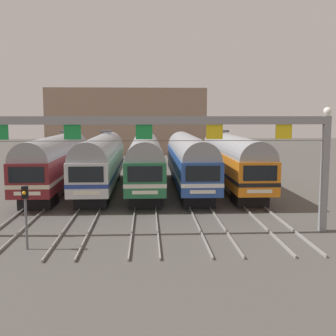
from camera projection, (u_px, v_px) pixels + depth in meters
name	position (u px, v px, depth m)	size (l,w,h in m)	color
ground_plane	(146.00, 190.00, 36.54)	(160.00, 160.00, 0.00)	#4C4944
track_bed	(146.00, 166.00, 53.37)	(16.81, 70.00, 0.15)	gray
commuter_train_maroon	(56.00, 160.00, 35.82)	(2.88, 18.06, 5.05)	maroon
commuter_train_silver	(101.00, 160.00, 36.01)	(2.88, 18.06, 5.05)	silver
commuter_train_green	(145.00, 160.00, 36.20)	(2.88, 18.06, 4.77)	#236B42
commuter_train_blue	(189.00, 159.00, 36.39)	(2.88, 18.06, 4.77)	#284C9E
commuter_train_orange	(233.00, 159.00, 36.58)	(2.88, 18.06, 5.05)	orange
catenary_gantry	(144.00, 140.00, 22.51)	(20.54, 0.44, 6.97)	gray
yard_signal_mast	(25.00, 205.00, 20.13)	(0.28, 0.35, 3.18)	#59595E
maintenance_building	(128.00, 121.00, 71.70)	(26.02, 10.00, 10.84)	gray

